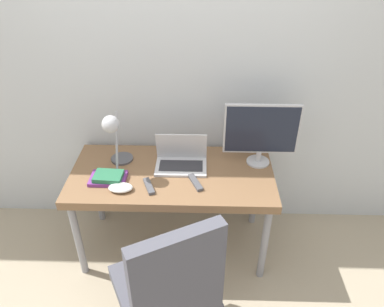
{
  "coord_description": "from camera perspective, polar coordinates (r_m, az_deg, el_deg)",
  "views": [
    {
      "loc": [
        0.2,
        -1.72,
        2.23
      ],
      "look_at": [
        0.14,
        0.3,
        0.88
      ],
      "focal_mm": 35.0,
      "sensor_mm": 36.0,
      "label": 1
    }
  ],
  "objects": [
    {
      "name": "book_stack",
      "position": [
        2.53,
        -12.64,
        -3.59
      ],
      "size": [
        0.24,
        0.17,
        0.06
      ],
      "color": "#753384",
      "rests_on": "desk"
    },
    {
      "name": "wall_back",
      "position": [
        2.63,
        -2.82,
        12.99
      ],
      "size": [
        8.0,
        0.05,
        2.6
      ],
      "color": "silver",
      "rests_on": "ground_plane"
    },
    {
      "name": "media_remote",
      "position": [
        2.45,
        0.52,
        -4.43
      ],
      "size": [
        0.11,
        0.17,
        0.02
      ],
      "color": "#4C4C51",
      "rests_on": "desk"
    },
    {
      "name": "desk",
      "position": [
        2.6,
        -3.03,
        -4.06
      ],
      "size": [
        1.39,
        0.67,
        0.7
      ],
      "color": "brown",
      "rests_on": "ground_plane"
    },
    {
      "name": "desk_lamp",
      "position": [
        2.47,
        -11.86,
        3.05
      ],
      "size": [
        0.16,
        0.31,
        0.44
      ],
      "color": "#4C4C51",
      "rests_on": "desk"
    },
    {
      "name": "laptop",
      "position": [
        2.6,
        -1.66,
        -0.97
      ],
      "size": [
        0.35,
        0.22,
        0.23
      ],
      "color": "silver",
      "rests_on": "desk"
    },
    {
      "name": "office_chair",
      "position": [
        2.04,
        -3.5,
        -19.89
      ],
      "size": [
        0.66,
        0.67,
        1.08
      ],
      "color": "black",
      "rests_on": "ground_plane"
    },
    {
      "name": "monitor",
      "position": [
        2.57,
        10.52,
        3.29
      ],
      "size": [
        0.51,
        0.16,
        0.45
      ],
      "color": "#B7B7BC",
      "rests_on": "desk"
    },
    {
      "name": "ground_plane",
      "position": [
        2.82,
        -3.15,
        -18.61
      ],
      "size": [
        12.0,
        12.0,
        0.0
      ],
      "primitive_type": "plane",
      "color": "tan"
    },
    {
      "name": "game_controller",
      "position": [
        2.44,
        -10.83,
        -5.13
      ],
      "size": [
        0.16,
        0.1,
        0.04
      ],
      "color": "white",
      "rests_on": "desk"
    },
    {
      "name": "tv_remote",
      "position": [
        2.44,
        -6.59,
        -4.96
      ],
      "size": [
        0.1,
        0.17,
        0.02
      ],
      "color": "#4C4C51",
      "rests_on": "desk"
    }
  ]
}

